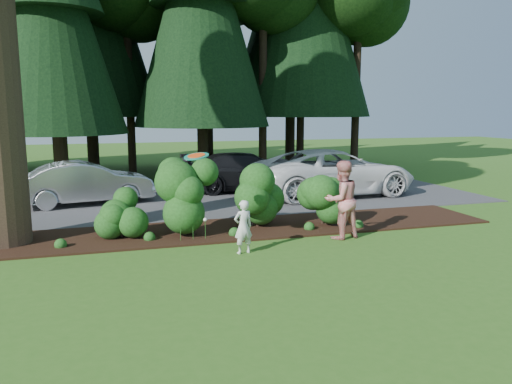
{
  "coord_description": "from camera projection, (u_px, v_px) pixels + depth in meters",
  "views": [
    {
      "loc": [
        -2.2,
        -9.19,
        3.14
      ],
      "look_at": [
        1.0,
        1.45,
        1.3
      ],
      "focal_mm": 35.0,
      "sensor_mm": 36.0,
      "label": 1
    }
  ],
  "objects": [
    {
      "name": "frisbee",
      "position": [
        196.0,
        156.0,
        10.57
      ],
      "size": [
        0.54,
        0.53,
        0.17
      ],
      "color": "#17826B",
      "rests_on": "ground"
    },
    {
      "name": "mulch_bed",
      "position": [
        199.0,
        232.0,
        12.89
      ],
      "size": [
        16.0,
        2.5,
        0.05
      ],
      "primitive_type": "cube",
      "color": "black",
      "rests_on": "ground"
    },
    {
      "name": "car_silver_wagon",
      "position": [
        86.0,
        183.0,
        16.54
      ],
      "size": [
        4.48,
        2.17,
        1.42
      ],
      "primitive_type": "imported",
      "rotation": [
        0.0,
        0.0,
        1.73
      ],
      "color": "#B5B5BA",
      "rests_on": "driveway"
    },
    {
      "name": "adult",
      "position": [
        341.0,
        200.0,
        12.18
      ],
      "size": [
        1.07,
        0.91,
        1.93
      ],
      "primitive_type": "imported",
      "rotation": [
        0.0,
        0.0,
        3.36
      ],
      "color": "red",
      "rests_on": "ground"
    },
    {
      "name": "car_white_suv",
      "position": [
        333.0,
        172.0,
        18.25
      ],
      "size": [
        6.25,
        3.22,
        1.69
      ],
      "primitive_type": "imported",
      "rotation": [
        0.0,
        0.0,
        1.64
      ],
      "color": "silver",
      "rests_on": "driveway"
    },
    {
      "name": "ground",
      "position": [
        229.0,
        271.0,
        9.82
      ],
      "size": [
        80.0,
        80.0,
        0.0
      ],
      "primitive_type": "plane",
      "color": "#325F1B",
      "rests_on": "ground"
    },
    {
      "name": "shrub_row",
      "position": [
        229.0,
        201.0,
        12.87
      ],
      "size": [
        6.53,
        1.6,
        1.61
      ],
      "color": "#1A3F13",
      "rests_on": "ground"
    },
    {
      "name": "child",
      "position": [
        243.0,
        227.0,
        10.94
      ],
      "size": [
        0.48,
        0.37,
        1.2
      ],
      "primitive_type": "imported",
      "rotation": [
        0.0,
        0.0,
        3.34
      ],
      "color": "silver",
      "rests_on": "ground"
    },
    {
      "name": "lily_cluster",
      "position": [
        193.0,
        221.0,
        11.92
      ],
      "size": [
        0.69,
        0.09,
        0.57
      ],
      "color": "#1A3F13",
      "rests_on": "ground"
    },
    {
      "name": "car_dark_suv",
      "position": [
        247.0,
        172.0,
        19.27
      ],
      "size": [
        5.22,
        2.5,
        1.47
      ],
      "primitive_type": "imported",
      "rotation": [
        0.0,
        0.0,
        1.48
      ],
      "color": "black",
      "rests_on": "driveway"
    },
    {
      "name": "driveway",
      "position": [
        177.0,
        203.0,
        16.91
      ],
      "size": [
        22.0,
        6.0,
        0.03
      ],
      "primitive_type": "cube",
      "color": "#38383A",
      "rests_on": "ground"
    }
  ]
}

